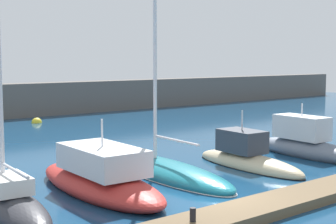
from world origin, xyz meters
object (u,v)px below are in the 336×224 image
at_px(motorboat_red_third, 99,177).
at_px(motorboat_sand_fifth, 247,159).
at_px(motorboat_slate_sixth, 306,143).
at_px(dock_bollard, 193,215).
at_px(sailboat_teal_fourth, 166,169).
at_px(sailboat_charcoal_second, 9,202).
at_px(mooring_buoy_yellow, 37,123).

xyz_separation_m(motorboat_red_third, motorboat_sand_fifth, (8.50, -0.47, -0.23)).
xyz_separation_m(motorboat_slate_sixth, dock_bollard, (-13.60, -5.61, -0.12)).
relative_size(motorboat_sand_fifth, dock_bollard, 16.70).
height_order(sailboat_teal_fourth, motorboat_sand_fifth, sailboat_teal_fourth).
distance_m(sailboat_teal_fourth, motorboat_slate_sixth, 9.34).
distance_m(sailboat_teal_fourth, dock_bollard, 8.08).
relative_size(sailboat_teal_fourth, motorboat_sand_fifth, 2.27).
bearing_deg(dock_bollard, motorboat_slate_sixth, 22.41).
bearing_deg(sailboat_teal_fourth, sailboat_charcoal_second, 101.68).
bearing_deg(motorboat_slate_sixth, sailboat_charcoal_second, 93.93).
distance_m(motorboat_red_third, motorboat_slate_sixth, 13.31).
bearing_deg(motorboat_sand_fifth, motorboat_red_third, 90.58).
xyz_separation_m(sailboat_teal_fourth, dock_bollard, (-4.34, -6.80, 0.31)).
bearing_deg(motorboat_slate_sixth, motorboat_red_third, 91.68).
height_order(motorboat_sand_fifth, dock_bollard, motorboat_sand_fifth).
height_order(sailboat_charcoal_second, motorboat_red_third, sailboat_charcoal_second).
bearing_deg(sailboat_charcoal_second, motorboat_sand_fifth, -85.44).
height_order(motorboat_slate_sixth, mooring_buoy_yellow, motorboat_slate_sixth).
height_order(motorboat_sand_fifth, motorboat_slate_sixth, motorboat_slate_sixth).
xyz_separation_m(motorboat_red_third, sailboat_teal_fourth, (4.04, 0.63, -0.33)).
xyz_separation_m(sailboat_charcoal_second, dock_bollard, (3.76, -5.67, 0.18)).
bearing_deg(motorboat_red_third, mooring_buoy_yellow, -16.36).
bearing_deg(sailboat_charcoal_second, motorboat_red_third, -78.49).
distance_m(sailboat_teal_fourth, mooring_buoy_yellow, 22.75).
height_order(motorboat_red_third, mooring_buoy_yellow, motorboat_red_third).
distance_m(mooring_buoy_yellow, dock_bollard, 30.34).
relative_size(sailboat_teal_fourth, mooring_buoy_yellow, 18.64).
relative_size(sailboat_charcoal_second, motorboat_sand_fifth, 1.54).
xyz_separation_m(motorboat_sand_fifth, dock_bollard, (-8.80, -5.71, 0.21)).
relative_size(sailboat_teal_fourth, dock_bollard, 37.95).
bearing_deg(motorboat_red_third, sailboat_charcoal_second, 99.32).
relative_size(motorboat_red_third, dock_bollard, 20.06).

